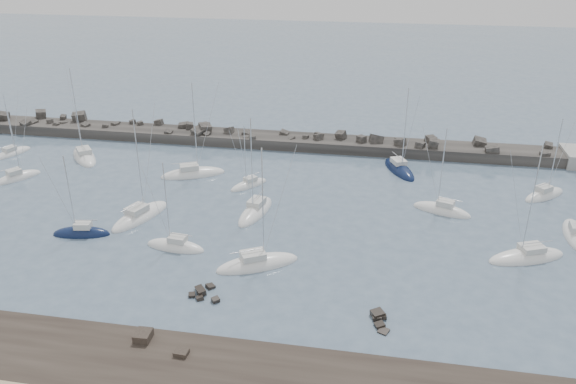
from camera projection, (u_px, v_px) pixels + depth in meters
The scene contains 19 objects.
ground at pixel (260, 254), 67.45m from camera, with size 400.00×400.00×0.00m, color #4B6075.
rock_cluster_near at pixel (204, 294), 59.71m from camera, with size 3.70×3.57×1.09m.
rock_cluster_far at pixel (379, 320), 55.64m from camera, with size 2.13×3.74×1.16m.
breakwater at pixel (262, 143), 102.62m from camera, with size 115.00×7.31×5.17m.
sailboat_0 at pixel (18, 178), 88.07m from camera, with size 5.85×7.38×11.80m.
sailboat_1 at pixel (84, 157), 96.33m from camera, with size 9.18×10.14×16.52m.
sailboat_2 at pixel (82, 234), 71.65m from camera, with size 7.55×3.50×11.83m.
sailboat_3 at pixel (140, 217), 75.93m from camera, with size 6.47×10.71×16.16m.
sailboat_4 at pixel (193, 174), 89.38m from camera, with size 10.58×7.24×16.12m.
sailboat_5 at pixel (176, 247), 68.61m from camera, with size 7.76×3.09×12.18m.
sailboat_6 at pixel (255, 212), 77.26m from camera, with size 4.64×9.78×14.95m.
sailboat_7 at pixel (257, 264), 64.97m from camera, with size 10.11×7.45×15.59m.
sailboat_8 at pixel (399, 170), 91.13m from camera, with size 6.60×9.83×15.00m.
sailboat_9 at pixel (442, 211), 77.60m from camera, with size 8.48×5.16×13.07m.
sailboat_10 at pixel (575, 235), 71.29m from camera, with size 3.40×8.82×13.81m.
sailboat_11 at pixel (526, 257), 66.40m from camera, with size 10.18×6.57×15.33m.
sailboat_12 at pixel (544, 195), 82.15m from camera, with size 7.62×7.03×12.76m.
sailboat_13 at pixel (249, 185), 85.59m from camera, with size 5.79×6.44×10.62m.
sailboat_14 at pixel (12, 154), 97.95m from camera, with size 4.57×7.54×11.48m.
Camera 1 is at (13.61, -56.70, 34.88)m, focal length 35.00 mm.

